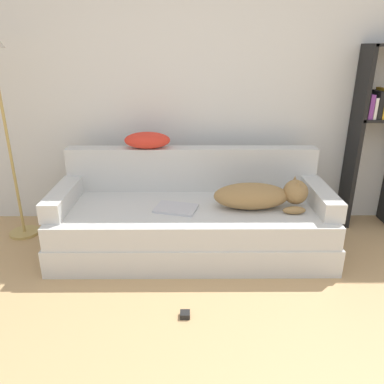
{
  "coord_description": "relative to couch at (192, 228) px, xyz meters",
  "views": [
    {
      "loc": [
        -0.21,
        -1.07,
        1.58
      ],
      "look_at": [
        -0.19,
        1.57,
        0.55
      ],
      "focal_mm": 35.0,
      "sensor_mm": 36.0,
      "label": 1
    }
  ],
  "objects": [
    {
      "name": "couch_arm_left",
      "position": [
        -1.01,
        -0.01,
        0.28
      ],
      "size": [
        0.15,
        0.68,
        0.15
      ],
      "color": "silver",
      "rests_on": "couch"
    },
    {
      "name": "couch_arm_right",
      "position": [
        1.01,
        -0.01,
        0.28
      ],
      "size": [
        0.15,
        0.68,
        0.15
      ],
      "color": "silver",
      "rests_on": "couch"
    },
    {
      "name": "wall_back",
      "position": [
        0.19,
        0.69,
        1.15
      ],
      "size": [
        7.88,
        0.06,
        2.7
      ],
      "color": "silver",
      "rests_on": "ground_plane"
    },
    {
      "name": "couch",
      "position": [
        0.0,
        0.0,
        0.0
      ],
      "size": [
        2.18,
        0.87,
        0.4
      ],
      "color": "silver",
      "rests_on": "ground_plane"
    },
    {
      "name": "bookshelf",
      "position": [
        1.64,
        0.5,
        0.71
      ],
      "size": [
        0.45,
        0.26,
        1.6
      ],
      "color": "black",
      "rests_on": "ground_plane"
    },
    {
      "name": "laptop",
      "position": [
        -0.12,
        -0.08,
        0.21
      ],
      "size": [
        0.36,
        0.3,
        0.02
      ],
      "rotation": [
        0.0,
        0.0,
        -0.26
      ],
      "color": "#B7B7BC",
      "rests_on": "couch"
    },
    {
      "name": "couch_backrest",
      "position": [
        0.0,
        0.37,
        0.39
      ],
      "size": [
        2.14,
        0.15,
        0.38
      ],
      "color": "silver",
      "rests_on": "couch"
    },
    {
      "name": "power_adapter",
      "position": [
        -0.05,
        -0.84,
        -0.18
      ],
      "size": [
        0.06,
        0.06,
        0.03
      ],
      "color": "black",
      "rests_on": "ground_plane"
    },
    {
      "name": "dog",
      "position": [
        0.53,
        -0.06,
        0.31
      ],
      "size": [
        0.73,
        0.26,
        0.25
      ],
      "color": "olive",
      "rests_on": "couch"
    },
    {
      "name": "throw_pillow",
      "position": [
        -0.37,
        0.35,
        0.65
      ],
      "size": [
        0.39,
        0.21,
        0.14
      ],
      "color": "red",
      "rests_on": "couch_backrest"
    }
  ]
}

